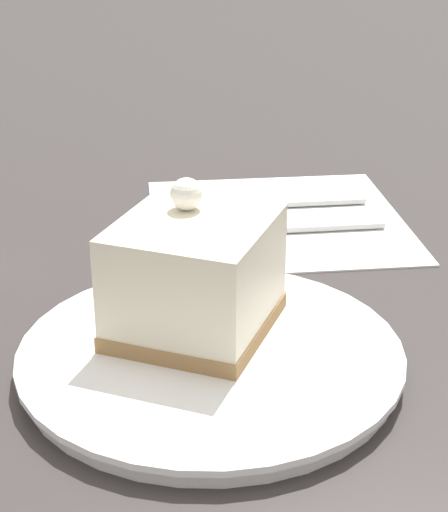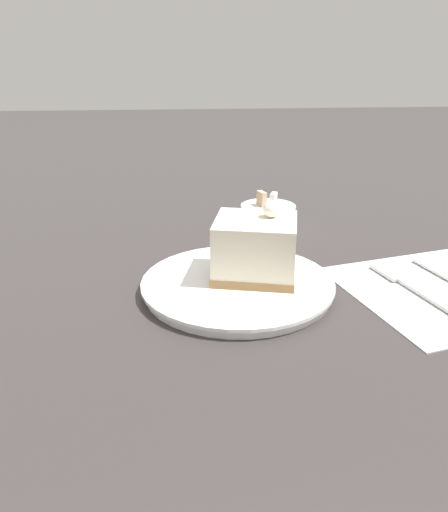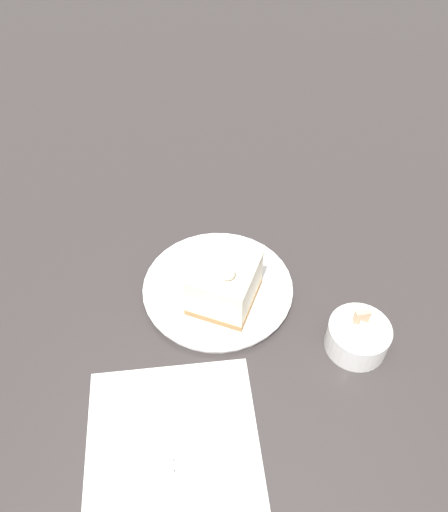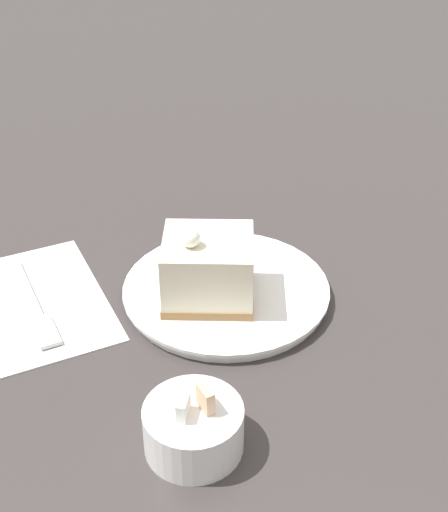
# 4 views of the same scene
# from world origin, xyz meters

# --- Properties ---
(ground_plane) EXTENTS (4.00, 4.00, 0.00)m
(ground_plane) POSITION_xyz_m (0.00, 0.00, 0.00)
(ground_plane) COLOR #383333
(plate) EXTENTS (0.23, 0.23, 0.01)m
(plate) POSITION_xyz_m (0.03, -0.01, 0.01)
(plate) COLOR white
(plate) RESTS_ON ground_plane
(cake_slice) EXTENTS (0.11, 0.11, 0.09)m
(cake_slice) POSITION_xyz_m (0.05, 0.00, 0.05)
(cake_slice) COLOR #9E7547
(cake_slice) RESTS_ON plate
(napkin) EXTENTS (0.25, 0.25, 0.00)m
(napkin) POSITION_xyz_m (0.27, -0.04, 0.00)
(napkin) COLOR white
(napkin) RESTS_ON ground_plane
(fork) EXTENTS (0.06, 0.17, 0.00)m
(fork) POSITION_xyz_m (0.24, -0.03, 0.00)
(fork) COLOR silver
(fork) RESTS_ON napkin
(knife) EXTENTS (0.05, 0.16, 0.00)m
(knife) POSITION_xyz_m (0.30, -0.04, 0.01)
(knife) COLOR silver
(knife) RESTS_ON napkin
(sugar_bowl) EXTENTS (0.08, 0.08, 0.07)m
(sugar_bowl) POSITION_xyz_m (0.10, 0.19, 0.02)
(sugar_bowl) COLOR white
(sugar_bowl) RESTS_ON ground_plane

